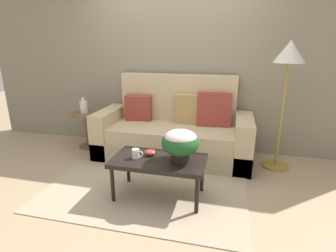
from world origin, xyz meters
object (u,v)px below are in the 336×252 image
at_px(coffee_mug, 136,154).
at_px(snack_bowl, 150,152).
at_px(potted_plant, 180,142).
at_px(table_vase, 84,107).
at_px(side_table, 86,124).
at_px(floor_lamp, 288,64).
at_px(couch, 174,133).
at_px(coffee_table, 159,163).

relative_size(coffee_mug, snack_bowl, 1.03).
bearing_deg(potted_plant, table_vase, 147.46).
distance_m(side_table, potted_plant, 2.09).
height_order(floor_lamp, table_vase, floor_lamp).
height_order(couch, coffee_mug, couch).
bearing_deg(snack_bowl, potted_plant, -10.20).
height_order(snack_bowl, table_vase, table_vase).
relative_size(floor_lamp, table_vase, 6.84).
relative_size(side_table, coffee_mug, 4.65).
distance_m(couch, potted_plant, 1.20).
distance_m(side_table, floor_lamp, 3.03).
bearing_deg(potted_plant, coffee_mug, -174.15).
distance_m(coffee_table, table_vase, 1.92).
bearing_deg(potted_plant, coffee_table, -177.69).
height_order(coffee_table, side_table, side_table).
xyz_separation_m(couch, coffee_mug, (-0.16, -1.17, 0.14)).
bearing_deg(snack_bowl, floor_lamp, 34.64).
bearing_deg(potted_plant, snack_bowl, 169.80).
bearing_deg(coffee_mug, potted_plant, 5.85).
xyz_separation_m(side_table, snack_bowl, (1.40, -1.07, 0.09)).
relative_size(floor_lamp, potted_plant, 4.28).
height_order(couch, potted_plant, couch).
xyz_separation_m(floor_lamp, potted_plant, (-1.12, -1.08, -0.72)).
relative_size(side_table, snack_bowl, 4.77).
bearing_deg(couch, potted_plant, -74.44).
height_order(coffee_table, coffee_mug, coffee_mug).
height_order(couch, snack_bowl, couch).
relative_size(floor_lamp, coffee_mug, 13.43).
height_order(floor_lamp, snack_bowl, floor_lamp).
height_order(couch, floor_lamp, floor_lamp).
bearing_deg(coffee_table, floor_lamp, 38.74).
bearing_deg(table_vase, coffee_mug, -42.17).
distance_m(floor_lamp, snack_bowl, 1.99).
xyz_separation_m(snack_bowl, table_vase, (-1.42, 1.06, 0.19)).
bearing_deg(side_table, coffee_table, -36.91).
xyz_separation_m(coffee_table, potted_plant, (0.23, 0.01, 0.25)).
distance_m(couch, side_table, 1.43).
distance_m(coffee_table, potted_plant, 0.34).
bearing_deg(floor_lamp, snack_bowl, -145.36).
bearing_deg(couch, coffee_mug, -97.59).
relative_size(side_table, potted_plant, 1.48).
bearing_deg(potted_plant, side_table, 147.10).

